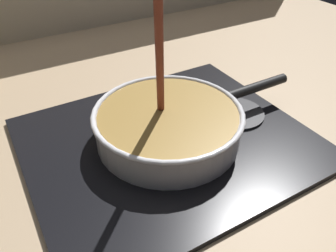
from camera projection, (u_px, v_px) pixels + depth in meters
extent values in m
cube|color=#9E8466|center=(140.00, 186.00, 0.63)|extent=(2.40, 1.60, 0.04)
cube|color=black|center=(168.00, 141.00, 0.70)|extent=(0.56, 0.48, 0.01)
torus|color=#592D0C|center=(168.00, 137.00, 0.69)|extent=(0.17, 0.17, 0.01)
cylinder|color=#262628|center=(235.00, 113.00, 0.76)|extent=(0.13, 0.13, 0.01)
cylinder|color=silver|center=(168.00, 126.00, 0.68)|extent=(0.29, 0.29, 0.06)
cylinder|color=olive|center=(168.00, 124.00, 0.67)|extent=(0.28, 0.28, 0.06)
torus|color=silver|center=(168.00, 113.00, 0.66)|extent=(0.30, 0.30, 0.01)
cylinder|color=black|center=(256.00, 87.00, 0.75)|extent=(0.17, 0.02, 0.02)
cylinder|color=#EDD88C|center=(197.00, 135.00, 0.62)|extent=(0.03, 0.03, 0.01)
cylinder|color=#E5CC7A|center=(110.00, 122.00, 0.65)|extent=(0.03, 0.03, 0.01)
cylinder|color=beige|center=(172.00, 105.00, 0.70)|extent=(0.03, 0.03, 0.01)
cylinder|color=#E5CC7A|center=(173.00, 148.00, 0.59)|extent=(0.03, 0.03, 0.01)
cylinder|color=beige|center=(168.00, 117.00, 0.66)|extent=(0.03, 0.03, 0.01)
cylinder|color=beige|center=(173.00, 90.00, 0.75)|extent=(0.03, 0.03, 0.01)
cylinder|color=beige|center=(149.00, 132.00, 0.62)|extent=(0.03, 0.03, 0.01)
cylinder|color=maroon|center=(160.00, 64.00, 0.57)|extent=(0.06, 0.10, 0.27)
cube|color=brown|center=(161.00, 114.00, 0.68)|extent=(0.05, 0.05, 0.01)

